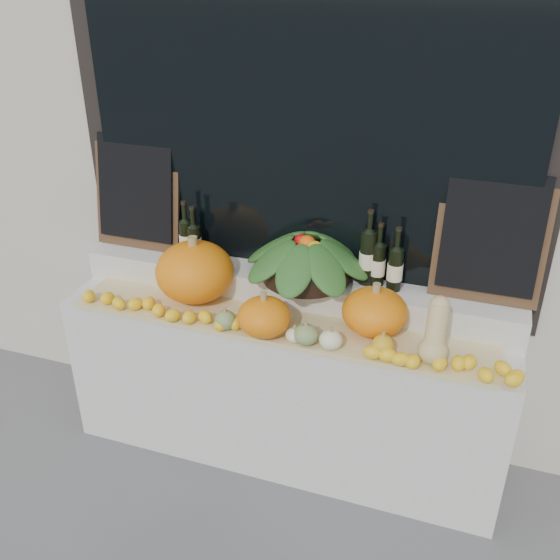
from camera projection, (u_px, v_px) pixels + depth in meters
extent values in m
cube|color=beige|center=(332.00, 9.00, 3.10)|extent=(7.00, 0.90, 4.50)
cube|color=black|center=(304.00, 99.00, 2.89)|extent=(2.40, 0.04, 2.10)
cube|color=black|center=(303.00, 100.00, 2.87)|extent=(2.20, 0.02, 2.00)
cube|color=silver|center=(285.00, 385.00, 3.36)|extent=(2.30, 0.55, 0.88)
cube|color=silver|center=(294.00, 288.00, 3.24)|extent=(2.30, 0.25, 0.16)
cube|color=tan|center=(277.00, 326.00, 3.04)|extent=(2.10, 0.32, 0.02)
ellipsoid|color=orange|center=(195.00, 272.00, 3.18)|extent=(0.42, 0.42, 0.31)
ellipsoid|color=orange|center=(375.00, 312.00, 2.92)|extent=(0.41, 0.41, 0.22)
ellipsoid|color=orange|center=(264.00, 317.00, 2.91)|extent=(0.32, 0.32, 0.19)
ellipsoid|color=#CFB879|center=(432.00, 351.00, 2.72)|extent=(0.13, 0.13, 0.12)
cylinder|color=#CFB879|center=(437.00, 324.00, 2.71)|extent=(0.09, 0.14, 0.18)
sphere|color=#CFB879|center=(440.00, 305.00, 2.71)|extent=(0.09, 0.09, 0.09)
ellipsoid|color=#2C5C1B|center=(306.00, 335.00, 2.86)|extent=(0.12, 0.12, 0.10)
cylinder|color=#948751|center=(306.00, 323.00, 2.83)|extent=(0.02, 0.02, 0.02)
ellipsoid|color=#2C5C1B|center=(226.00, 320.00, 2.97)|extent=(0.10, 0.10, 0.09)
cylinder|color=#948751|center=(225.00, 310.00, 2.94)|extent=(0.02, 0.02, 0.02)
ellipsoid|color=#F6F0C4|center=(295.00, 335.00, 2.88)|extent=(0.09, 0.09, 0.07)
cylinder|color=#948751|center=(295.00, 327.00, 2.86)|extent=(0.02, 0.02, 0.02)
ellipsoid|color=gold|center=(267.00, 322.00, 2.91)|extent=(0.13, 0.13, 0.15)
cylinder|color=#948751|center=(267.00, 307.00, 2.87)|extent=(0.02, 0.02, 0.02)
ellipsoid|color=#F6F0C4|center=(331.00, 340.00, 2.82)|extent=(0.11, 0.11, 0.09)
cylinder|color=#948751|center=(331.00, 329.00, 2.80)|extent=(0.02, 0.02, 0.02)
ellipsoid|color=gold|center=(383.00, 346.00, 2.77)|extent=(0.10, 0.10, 0.11)
cylinder|color=#948751|center=(384.00, 334.00, 2.74)|extent=(0.02, 0.02, 0.02)
cylinder|color=black|center=(306.00, 268.00, 3.14)|extent=(0.45, 0.45, 0.11)
cylinder|color=black|center=(186.00, 240.00, 3.32)|extent=(0.07, 0.07, 0.21)
cylinder|color=black|center=(184.00, 213.00, 3.25)|extent=(0.03, 0.03, 0.10)
cylinder|color=#F5EBCC|center=(187.00, 241.00, 3.33)|extent=(0.08, 0.08, 0.08)
cylinder|color=black|center=(184.00, 203.00, 3.22)|extent=(0.03, 0.03, 0.02)
cylinder|color=black|center=(194.00, 243.00, 3.31)|extent=(0.07, 0.07, 0.19)
cylinder|color=black|center=(193.00, 218.00, 3.24)|extent=(0.03, 0.03, 0.10)
cylinder|color=#F5EBCC|center=(195.00, 245.00, 3.31)|extent=(0.08, 0.08, 0.08)
cylinder|color=black|center=(192.00, 208.00, 3.21)|extent=(0.03, 0.03, 0.02)
cylinder|color=black|center=(368.00, 258.00, 3.05)|extent=(0.08, 0.08, 0.27)
cylinder|color=black|center=(370.00, 223.00, 2.97)|extent=(0.03, 0.03, 0.10)
cylinder|color=#F5EBCC|center=(367.00, 260.00, 3.06)|extent=(0.08, 0.08, 0.08)
cylinder|color=black|center=(371.00, 212.00, 2.94)|extent=(0.03, 0.03, 0.02)
cylinder|color=black|center=(378.00, 265.00, 3.05)|extent=(0.07, 0.07, 0.21)
cylinder|color=black|center=(380.00, 236.00, 2.98)|extent=(0.03, 0.03, 0.10)
cylinder|color=#F5EBCC|center=(378.00, 267.00, 3.06)|extent=(0.08, 0.08, 0.08)
cylinder|color=black|center=(381.00, 225.00, 2.95)|extent=(0.03, 0.03, 0.02)
cylinder|color=black|center=(395.00, 270.00, 3.01)|extent=(0.07, 0.07, 0.21)
cylinder|color=black|center=(398.00, 240.00, 2.93)|extent=(0.03, 0.03, 0.10)
cylinder|color=#F5EBCC|center=(395.00, 272.00, 3.01)|extent=(0.08, 0.08, 0.08)
cylinder|color=black|center=(399.00, 229.00, 2.91)|extent=(0.03, 0.03, 0.02)
cube|color=#4C331E|center=(137.00, 193.00, 3.37)|extent=(0.50, 0.12, 0.61)
cube|color=black|center=(135.00, 188.00, 3.35)|extent=(0.44, 0.11, 0.56)
cube|color=#4C331E|center=(491.00, 238.00, 2.85)|extent=(0.50, 0.12, 0.61)
cube|color=black|center=(492.00, 234.00, 2.82)|extent=(0.44, 0.11, 0.56)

